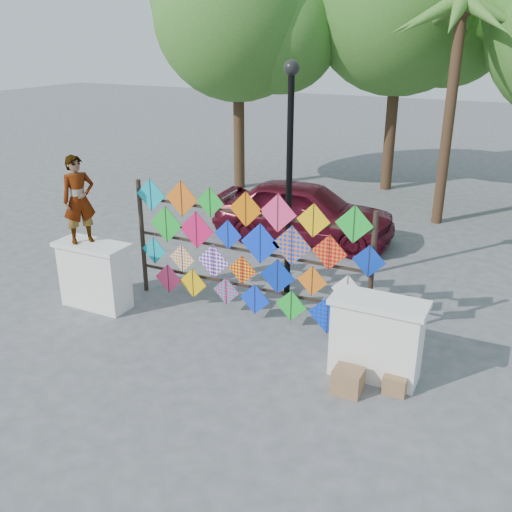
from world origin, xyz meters
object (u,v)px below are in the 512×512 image
at_px(vendor_woman, 79,200).
at_px(lamppost, 290,160).
at_px(sedan, 304,211).
at_px(kite_rack, 249,253).

relative_size(vendor_woman, lamppost, 0.36).
distance_m(vendor_woman, sedan, 5.85).
height_order(kite_rack, sedan, kite_rack).
bearing_deg(lamppost, kite_rack, -99.44).
bearing_deg(kite_rack, lamppost, 80.56).
xyz_separation_m(vendor_woman, lamppost, (3.18, 2.20, 0.60)).
relative_size(sedan, lamppost, 1.00).
distance_m(vendor_woman, lamppost, 3.91).
height_order(kite_rack, vendor_woman, vendor_woman).
bearing_deg(sedan, lamppost, -168.43).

